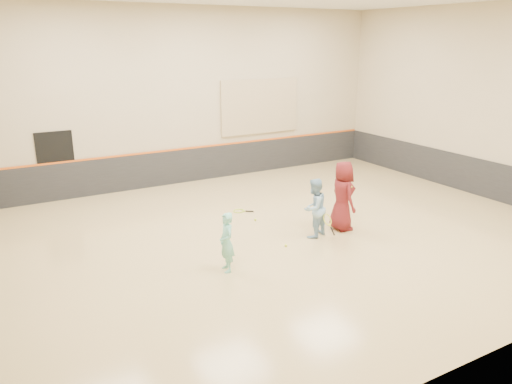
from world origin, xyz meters
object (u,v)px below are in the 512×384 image
young_man (343,196)px  spare_racket (239,210)px  instructor (314,208)px  girl (227,242)px

young_man → spare_racket: bearing=43.0°
young_man → instructor: bearing=103.4°
girl → instructor: bearing=111.9°
instructor → spare_racket: (-0.76, 2.69, -0.74)m
girl → spare_racket: (2.07, 3.38, -0.64)m
young_man → spare_racket: 3.27m
young_man → spare_racket: young_man is taller
spare_racket → instructor: bearing=-74.2°
girl → young_man: bearing=109.4°
young_man → girl: bearing=110.8°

